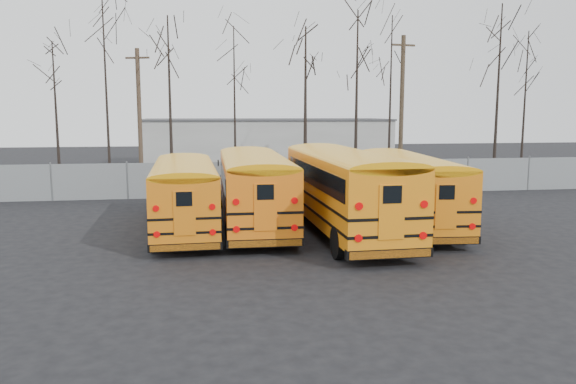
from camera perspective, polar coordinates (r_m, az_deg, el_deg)
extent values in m
plane|color=black|center=(20.69, 2.29, -5.33)|extent=(120.00, 120.00, 0.00)
cube|color=gray|center=(32.20, -1.74, 1.38)|extent=(40.00, 0.04, 2.00)
cube|color=#BABAB5|center=(52.14, -2.21, 5.11)|extent=(22.00, 8.00, 4.00)
cylinder|color=black|center=(20.06, -13.45, -4.60)|extent=(0.29, 0.95, 0.95)
cylinder|color=black|center=(20.05, -7.33, -4.44)|extent=(0.29, 0.95, 0.95)
cylinder|color=black|center=(27.85, -12.61, -1.00)|extent=(0.29, 0.95, 0.95)
cylinder|color=black|center=(27.85, -8.22, -0.89)|extent=(0.29, 0.95, 0.95)
cube|color=orange|center=(22.85, -10.48, -0.12)|extent=(2.63, 8.86, 2.22)
cube|color=orange|center=(28.09, -10.44, 0.11)|extent=(2.17, 1.67, 0.95)
cube|color=black|center=(22.60, -10.51, 1.06)|extent=(2.64, 7.91, 0.66)
cube|color=black|center=(23.75, -10.43, -1.48)|extent=(2.71, 10.48, 0.09)
cube|color=black|center=(23.67, -10.46, -0.35)|extent=(2.71, 10.48, 0.09)
cube|color=black|center=(18.84, -10.38, -5.48)|extent=(2.42, 0.28, 0.26)
cube|color=black|center=(28.91, -10.41, -0.70)|extent=(2.27, 0.26, 0.25)
cube|color=orange|center=(18.51, -10.47, -2.14)|extent=(0.71, 0.06, 1.46)
cylinder|color=#B20505|center=(18.65, -13.19, -4.22)|extent=(0.21, 0.04, 0.21)
cylinder|color=#B20505|center=(18.64, -7.65, -4.08)|extent=(0.21, 0.04, 0.21)
cylinder|color=#B20505|center=(18.49, -13.27, -1.64)|extent=(0.21, 0.04, 0.21)
cylinder|color=#B20505|center=(18.48, -7.70, -1.50)|extent=(0.21, 0.04, 0.21)
cylinder|color=black|center=(20.16, -5.96, -4.24)|extent=(0.30, 1.03, 1.02)
cylinder|color=black|center=(20.36, 0.57, -4.07)|extent=(0.30, 1.03, 1.02)
cylinder|color=black|center=(28.60, -6.56, -0.53)|extent=(0.30, 1.03, 1.02)
cylinder|color=black|center=(28.74, -1.95, -0.44)|extent=(0.30, 1.03, 1.02)
cube|color=orange|center=(23.28, -3.45, 0.48)|extent=(2.68, 9.54, 2.40)
cube|color=orange|center=(28.93, -4.31, 0.62)|extent=(2.32, 1.77, 1.02)
cube|color=black|center=(23.01, -3.42, 1.74)|extent=(2.71, 8.52, 0.72)
cube|color=black|center=(24.24, -3.59, -0.98)|extent=(2.73, 11.30, 0.09)
cube|color=black|center=(24.17, -3.61, 0.22)|extent=(2.73, 11.30, 0.09)
cube|color=black|center=(18.95, -2.31, -5.17)|extent=(2.62, 0.26, 0.29)
cube|color=black|center=(29.82, -4.40, -0.24)|extent=(2.46, 0.24, 0.27)
cube|color=orange|center=(18.59, -2.30, -1.56)|extent=(0.77, 0.05, 1.59)
cylinder|color=#B20505|center=(18.65, -5.26, -3.80)|extent=(0.23, 0.04, 0.22)
cylinder|color=#B20505|center=(18.83, 0.67, -3.65)|extent=(0.23, 0.04, 0.22)
cylinder|color=#B20505|center=(18.48, -5.30, -1.01)|extent=(0.23, 0.04, 0.22)
cylinder|color=#B20505|center=(18.66, 0.67, -0.88)|extent=(0.23, 0.04, 0.22)
cylinder|color=black|center=(18.64, 5.14, -5.15)|extent=(0.34, 1.10, 1.09)
cylinder|color=black|center=(19.43, 12.21, -4.75)|extent=(0.34, 1.10, 1.09)
cylinder|color=black|center=(27.43, 0.07, -0.78)|extent=(0.34, 1.10, 1.09)
cylinder|color=black|center=(27.97, 5.05, -0.64)|extent=(0.34, 1.10, 1.09)
cube|color=orange|center=(22.09, 5.84, 0.34)|extent=(3.02, 10.23, 2.57)
cube|color=orange|center=(27.96, 2.42, 0.51)|extent=(2.51, 1.93, 1.09)
cube|color=black|center=(21.81, 6.02, 1.76)|extent=(3.03, 9.14, 0.76)
cube|color=black|center=(23.10, 5.17, -1.29)|extent=(3.10, 12.11, 0.10)
cube|color=black|center=(23.01, 5.19, 0.05)|extent=(3.10, 12.11, 0.10)
cube|color=black|center=(17.71, 10.24, -6.14)|extent=(2.80, 0.32, 0.31)
cube|color=black|center=(28.89, 2.03, -0.44)|extent=(2.63, 0.29, 0.28)
cube|color=orange|center=(17.33, 10.49, -2.03)|extent=(0.82, 0.07, 1.69)
cylinder|color=#B20505|center=(17.13, 7.18, -4.69)|extent=(0.24, 0.05, 0.24)
cylinder|color=#B20505|center=(17.85, 13.57, -4.33)|extent=(0.24, 0.05, 0.24)
cylinder|color=#B20505|center=(16.94, 7.24, -1.44)|extent=(0.24, 0.05, 0.24)
cylinder|color=#B20505|center=(17.67, 13.67, -1.21)|extent=(0.24, 0.05, 0.24)
cylinder|color=black|center=(20.94, 11.49, -3.93)|extent=(0.36, 1.01, 0.99)
cylinder|color=black|center=(21.63, 17.23, -3.75)|extent=(0.36, 1.01, 0.99)
cylinder|color=black|center=(28.91, 7.19, -0.48)|extent=(0.36, 1.01, 0.99)
cylinder|color=black|center=(29.42, 11.47, -0.44)|extent=(0.36, 1.01, 0.99)
cube|color=orange|center=(24.10, 12.14, 0.44)|extent=(3.25, 9.38, 2.33)
cube|color=orange|center=(29.41, 9.22, 0.60)|extent=(2.36, 1.87, 0.99)
cube|color=black|center=(23.84, 12.31, 1.62)|extent=(3.20, 8.40, 0.69)
cube|color=black|center=(25.00, 11.57, -0.92)|extent=(3.42, 11.08, 0.09)
cube|color=black|center=(24.93, 11.60, 0.20)|extent=(3.42, 11.08, 0.09)
cube|color=black|center=(20.08, 15.54, -4.74)|extent=(2.54, 0.43, 0.28)
cube|color=black|center=(30.25, 8.87, -0.23)|extent=(2.38, 0.40, 0.26)
cube|color=orange|center=(19.75, 15.77, -1.45)|extent=(0.74, 0.10, 1.53)
cylinder|color=#B20505|center=(19.58, 13.11, -3.50)|extent=(0.22, 0.06, 0.22)
cylinder|color=#B20505|center=(20.20, 18.23, -3.34)|extent=(0.22, 0.06, 0.22)
cylinder|color=#B20505|center=(19.42, 13.19, -0.92)|extent=(0.22, 0.06, 0.22)
cylinder|color=#B20505|center=(20.05, 18.34, -0.85)|extent=(0.22, 0.06, 0.22)
cylinder|color=#493829|center=(36.18, -14.84, 7.13)|extent=(0.27, 0.27, 8.63)
cube|color=#493829|center=(36.32, -15.06, 13.03)|extent=(1.49, 0.60, 0.12)
cylinder|color=#443626|center=(40.72, 11.47, 8.32)|extent=(0.31, 0.31, 10.04)
cube|color=#443626|center=(40.97, 11.64, 14.41)|extent=(1.78, 0.43, 0.13)
cone|color=black|center=(38.57, -22.48, 7.21)|extent=(0.26, 0.26, 9.14)
cone|color=black|center=(36.05, -18.02, 10.47)|extent=(0.26, 0.26, 12.99)
cone|color=black|center=(34.63, -11.89, 8.64)|extent=(0.26, 0.26, 10.39)
cone|color=black|center=(36.05, -5.44, 8.50)|extent=(0.26, 0.26, 10.07)
cone|color=black|center=(35.19, 1.77, 8.45)|extent=(0.26, 0.26, 9.96)
cone|color=black|center=(35.23, 6.97, 9.13)|extent=(0.26, 0.26, 10.86)
cone|color=black|center=(39.35, 10.35, 9.20)|extent=(0.26, 0.26, 11.18)
cone|color=black|center=(38.90, 20.51, 9.08)|extent=(0.26, 0.26, 11.53)
cone|color=black|center=(39.74, 22.87, 7.74)|extent=(0.26, 0.26, 9.89)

